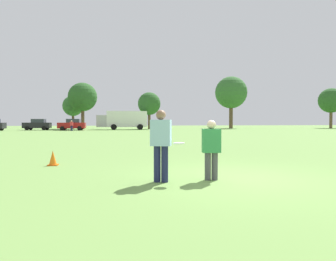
{
  "coord_description": "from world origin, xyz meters",
  "views": [
    {
      "loc": [
        -2.97,
        -7.13,
        1.43
      ],
      "look_at": [
        -1.55,
        1.3,
        1.17
      ],
      "focal_mm": 32.23,
      "sensor_mm": 36.0,
      "label": 1
    }
  ],
  "objects_px": {
    "box_truck": "(123,119)",
    "bystander_sideline_watcher": "(71,125)",
    "player_thrower": "(161,141)",
    "frisbee": "(179,143)",
    "player_defender": "(211,147)",
    "parked_car_mid_right": "(72,125)",
    "parked_car_center": "(37,124)",
    "traffic_cone": "(53,158)"
  },
  "relations": [
    {
      "from": "frisbee",
      "to": "box_truck",
      "type": "distance_m",
      "value": 45.81
    },
    {
      "from": "traffic_cone",
      "to": "parked_car_center",
      "type": "height_order",
      "value": "parked_car_center"
    },
    {
      "from": "parked_car_mid_right",
      "to": "bystander_sideline_watcher",
      "type": "distance_m",
      "value": 2.52
    },
    {
      "from": "player_thrower",
      "to": "bystander_sideline_watcher",
      "type": "height_order",
      "value": "player_thrower"
    },
    {
      "from": "frisbee",
      "to": "box_truck",
      "type": "bearing_deg",
      "value": 90.45
    },
    {
      "from": "player_defender",
      "to": "traffic_cone",
      "type": "relative_size",
      "value": 3.04
    },
    {
      "from": "parked_car_center",
      "to": "box_truck",
      "type": "height_order",
      "value": "box_truck"
    },
    {
      "from": "traffic_cone",
      "to": "bystander_sideline_watcher",
      "type": "relative_size",
      "value": 0.31
    },
    {
      "from": "frisbee",
      "to": "box_truck",
      "type": "height_order",
      "value": "box_truck"
    },
    {
      "from": "player_defender",
      "to": "frisbee",
      "type": "bearing_deg",
      "value": -170.57
    },
    {
      "from": "box_truck",
      "to": "traffic_cone",
      "type": "bearing_deg",
      "value": -94.2
    },
    {
      "from": "parked_car_mid_right",
      "to": "bystander_sideline_watcher",
      "type": "xyz_separation_m",
      "value": [
        0.25,
        -2.5,
        -0.04
      ]
    },
    {
      "from": "traffic_cone",
      "to": "box_truck",
      "type": "distance_m",
      "value": 42.62
    },
    {
      "from": "player_thrower",
      "to": "player_defender",
      "type": "relative_size",
      "value": 1.16
    },
    {
      "from": "player_thrower",
      "to": "frisbee",
      "type": "height_order",
      "value": "player_thrower"
    },
    {
      "from": "player_thrower",
      "to": "bystander_sideline_watcher",
      "type": "xyz_separation_m",
      "value": [
        -7.8,
        40.28,
        -0.07
      ]
    },
    {
      "from": "player_defender",
      "to": "parked_car_mid_right",
      "type": "bearing_deg",
      "value": 102.26
    },
    {
      "from": "player_defender",
      "to": "parked_car_mid_right",
      "type": "height_order",
      "value": "parked_car_mid_right"
    },
    {
      "from": "parked_car_center",
      "to": "parked_car_mid_right",
      "type": "relative_size",
      "value": 1.0
    },
    {
      "from": "player_defender",
      "to": "player_thrower",
      "type": "bearing_deg",
      "value": -178.29
    },
    {
      "from": "player_thrower",
      "to": "traffic_cone",
      "type": "xyz_separation_m",
      "value": [
        -3.07,
        3.22,
        -0.73
      ]
    },
    {
      "from": "traffic_cone",
      "to": "bystander_sideline_watcher",
      "type": "height_order",
      "value": "bystander_sideline_watcher"
    },
    {
      "from": "player_defender",
      "to": "bystander_sideline_watcher",
      "type": "distance_m",
      "value": 41.25
    },
    {
      "from": "player_thrower",
      "to": "traffic_cone",
      "type": "bearing_deg",
      "value": 133.58
    },
    {
      "from": "player_defender",
      "to": "box_truck",
      "type": "distance_m",
      "value": 45.69
    },
    {
      "from": "player_thrower",
      "to": "bystander_sideline_watcher",
      "type": "bearing_deg",
      "value": 100.96
    },
    {
      "from": "player_defender",
      "to": "traffic_cone",
      "type": "bearing_deg",
      "value": 143.52
    },
    {
      "from": "parked_car_mid_right",
      "to": "box_truck",
      "type": "bearing_deg",
      "value": 19.76
    },
    {
      "from": "parked_car_center",
      "to": "bystander_sideline_watcher",
      "type": "height_order",
      "value": "parked_car_center"
    },
    {
      "from": "player_defender",
      "to": "box_truck",
      "type": "relative_size",
      "value": 0.17
    },
    {
      "from": "bystander_sideline_watcher",
      "to": "traffic_cone",
      "type": "bearing_deg",
      "value": -82.72
    },
    {
      "from": "frisbee",
      "to": "parked_car_center",
      "type": "distance_m",
      "value": 47.54
    },
    {
      "from": "player_defender",
      "to": "parked_car_center",
      "type": "bearing_deg",
      "value": 108.5
    },
    {
      "from": "frisbee",
      "to": "player_defender",
      "type": "bearing_deg",
      "value": 9.43
    },
    {
      "from": "player_thrower",
      "to": "parked_car_mid_right",
      "type": "bearing_deg",
      "value": 100.65
    },
    {
      "from": "player_defender",
      "to": "box_truck",
      "type": "height_order",
      "value": "box_truck"
    },
    {
      "from": "player_defender",
      "to": "parked_car_center",
      "type": "height_order",
      "value": "parked_car_center"
    },
    {
      "from": "parked_car_mid_right",
      "to": "bystander_sideline_watcher",
      "type": "bearing_deg",
      "value": -84.41
    },
    {
      "from": "player_thrower",
      "to": "parked_car_mid_right",
      "type": "relative_size",
      "value": 0.4
    },
    {
      "from": "box_truck",
      "to": "bystander_sideline_watcher",
      "type": "bearing_deg",
      "value": -145.42
    },
    {
      "from": "parked_car_mid_right",
      "to": "parked_car_center",
      "type": "bearing_deg",
      "value": 157.23
    },
    {
      "from": "box_truck",
      "to": "frisbee",
      "type": "bearing_deg",
      "value": -89.55
    }
  ]
}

